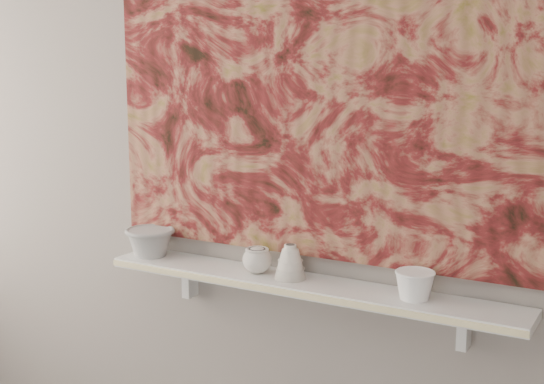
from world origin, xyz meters
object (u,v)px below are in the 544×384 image
Objects in this scene: shelf at (305,285)px; cup_cream at (257,260)px; bell_vessel at (290,261)px; bowl_grey at (150,242)px; bowl_white at (415,285)px; painting at (319,85)px.

cup_cream is at bearing 180.00° from shelf.
shelf is at bearing 0.00° from cup_cream.
bell_vessel reaches higher than shelf.
shelf is 14.69× the size of cup_cream.
bowl_white is at bearing 0.00° from bowl_grey.
bowl_grey is (-0.61, 0.00, 0.07)m from shelf.
bowl_grey is 0.56m from bell_vessel.
shelf is at bearing 180.00° from bowl_white.
shelf is 11.90× the size of bowl_white.
bowl_grey is at bearing -172.50° from painting.
painting is 0.83m from bowl_grey.
bowl_grey is at bearing 180.00° from bell_vessel.
cup_cream is (0.44, 0.00, -0.01)m from bowl_grey.
bowl_grey is 1.83× the size of cup_cream.
shelf is at bearing 0.00° from bowl_grey.
cup_cream is 0.81× the size of bowl_white.
cup_cream is 0.53m from bowl_white.
bowl_white is (0.36, 0.00, 0.06)m from shelf.
bell_vessel is at bearing 180.00° from shelf.
bowl_grey reaches higher than bowl_white.
bowl_white reaches higher than shelf.
bell_vessel reaches higher than bowl_white.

